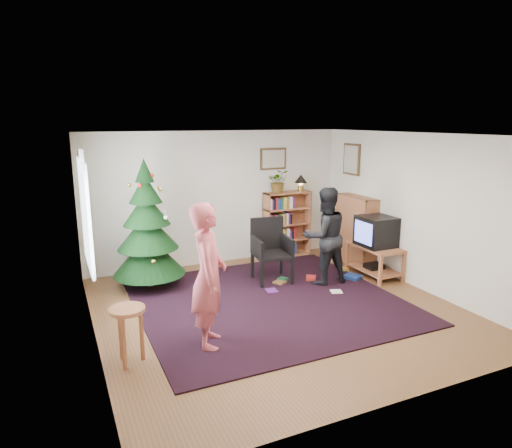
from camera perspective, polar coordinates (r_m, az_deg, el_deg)
name	(u,v)px	position (r m, az deg, el deg)	size (l,w,h in m)	color
floor	(277,309)	(6.77, 2.63, -10.54)	(5.00, 5.00, 0.00)	brown
ceiling	(279,135)	(6.22, 2.87, 11.11)	(5.00, 5.00, 0.00)	white
wall_back	(218,198)	(8.64, -4.81, 3.25)	(5.00, 0.02, 2.50)	silver
wall_front	(402,282)	(4.39, 17.82, -6.94)	(5.00, 0.02, 2.50)	silver
wall_left	(89,245)	(5.73, -20.18, -2.51)	(0.02, 5.00, 2.50)	silver
wall_right	(415,211)	(7.82, 19.31, 1.53)	(0.02, 5.00, 2.50)	silver
rug	(268,301)	(7.02, 1.51, -9.59)	(3.80, 3.60, 0.02)	black
window_pane	(86,215)	(6.26, -20.52, 1.08)	(0.04, 1.20, 1.40)	silver
curtain	(85,205)	(6.95, -20.62, 2.18)	(0.06, 0.35, 1.60)	white
picture_back	(273,159)	(8.97, 2.17, 8.15)	(0.55, 0.03, 0.42)	#4C3319
picture_right	(352,159)	(9.04, 11.87, 7.92)	(0.03, 0.50, 0.60)	#4C3319
christmas_tree	(148,235)	(7.56, -13.39, -1.34)	(1.16, 1.16, 2.11)	#3F2816
bookshelf_back	(287,223)	(9.17, 3.89, 0.09)	(0.95, 0.30, 1.30)	#A05F39
bookshelf_right	(356,229)	(8.83, 12.35, -0.68)	(0.30, 0.95, 1.30)	#A05F39
tv_stand	(375,258)	(8.29, 14.60, -4.10)	(0.55, 0.98, 0.55)	#A05F39
crt_tv	(376,231)	(8.16, 14.78, -0.87)	(0.55, 0.59, 0.52)	black
armchair	(269,247)	(7.76, 1.63, -2.90)	(0.65, 0.65, 1.07)	black
stool	(128,320)	(5.38, -15.75, -11.53)	(0.40, 0.40, 0.66)	#A05F39
person_standing	(209,276)	(5.48, -5.95, -6.44)	(0.65, 0.42, 1.77)	#BA4A53
person_by_chair	(325,236)	(7.61, 8.58, -1.53)	(0.79, 0.62, 1.63)	black
potted_plant	(279,181)	(8.92, 2.84, 5.37)	(0.40, 0.35, 0.45)	gray
table_lamp	(301,180)	(9.16, 5.64, 5.52)	(0.25, 0.25, 0.33)	#A57F33
floor_clutter	(312,281)	(7.82, 6.97, -7.03)	(1.87, 1.07, 0.08)	#A51E19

